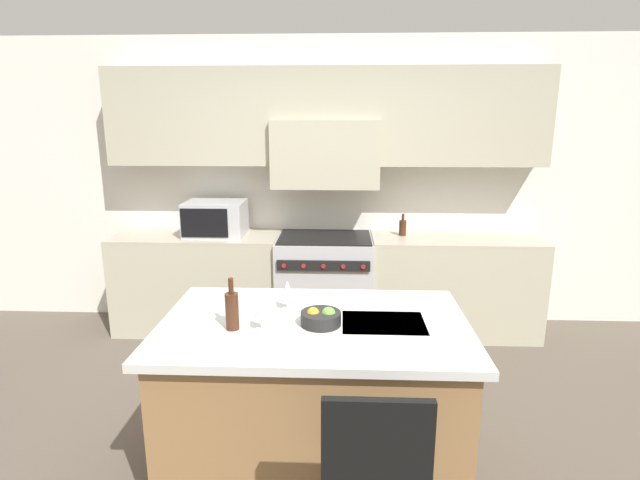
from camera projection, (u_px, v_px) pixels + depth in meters
The scene contains 11 objects.
ground_plane at pixel (313, 469), 2.87m from camera, with size 10.00×10.00×0.00m, color brown.
back_cabinetry at pixel (326, 157), 4.64m from camera, with size 10.00×0.46×2.70m.
back_counter at pixel (325, 283), 4.68m from camera, with size 3.90×0.62×0.91m.
range_stove at pixel (325, 284), 4.65m from camera, with size 0.87×0.70×0.91m.
microwave at pixel (215, 219), 4.57m from camera, with size 0.53×0.42×0.31m.
kitchen_island at pixel (315, 396), 2.79m from camera, with size 1.65×1.04×0.90m.
wine_bottle at pixel (232, 310), 2.56m from camera, with size 0.07×0.07×0.28m.
wine_glass_near at pixel (261, 309), 2.54m from camera, with size 0.07×0.07×0.17m.
wine_glass_far at pixel (287, 290), 2.82m from camera, with size 0.07×0.07×0.17m.
fruit_bowl at pixel (321, 318), 2.63m from camera, with size 0.21×0.21×0.10m.
oil_bottle_on_counter at pixel (403, 227), 4.58m from camera, with size 0.07×0.07×0.20m.
Camera 1 is at (0.15, -2.47, 1.97)m, focal length 28.00 mm.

